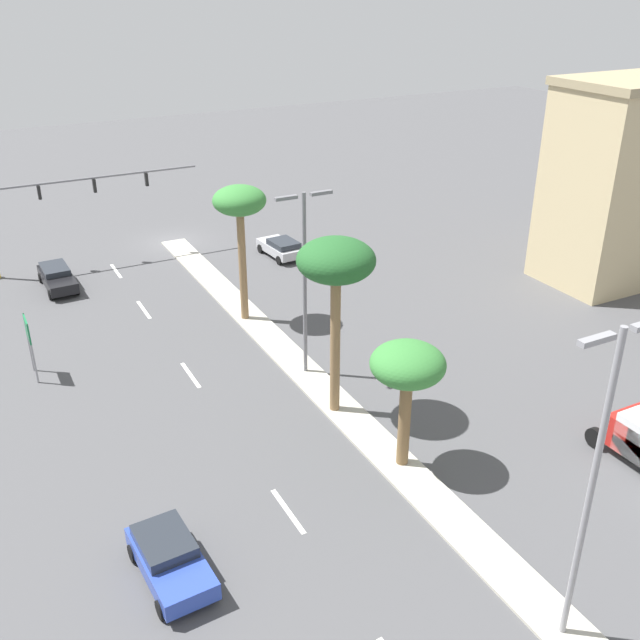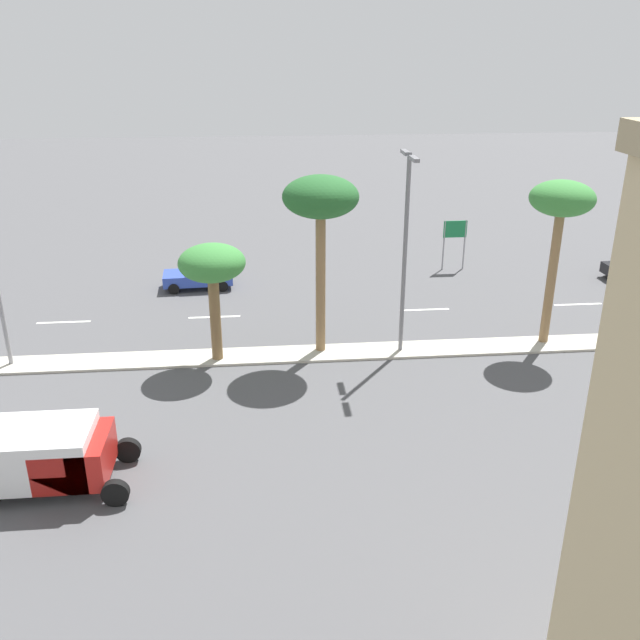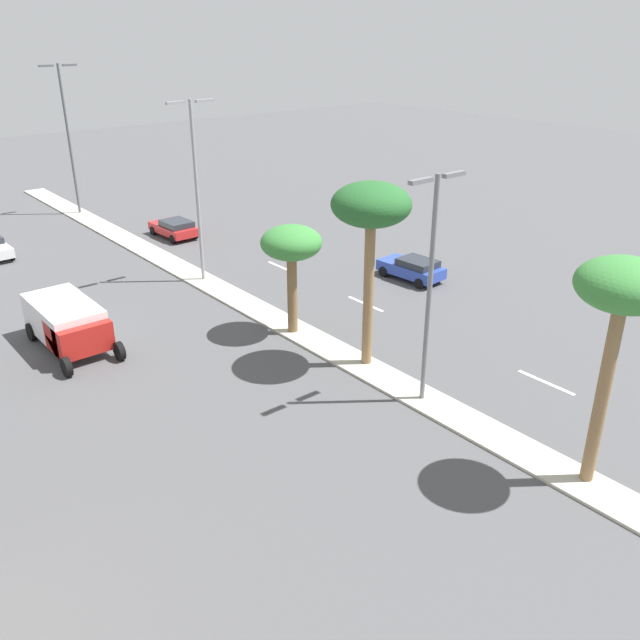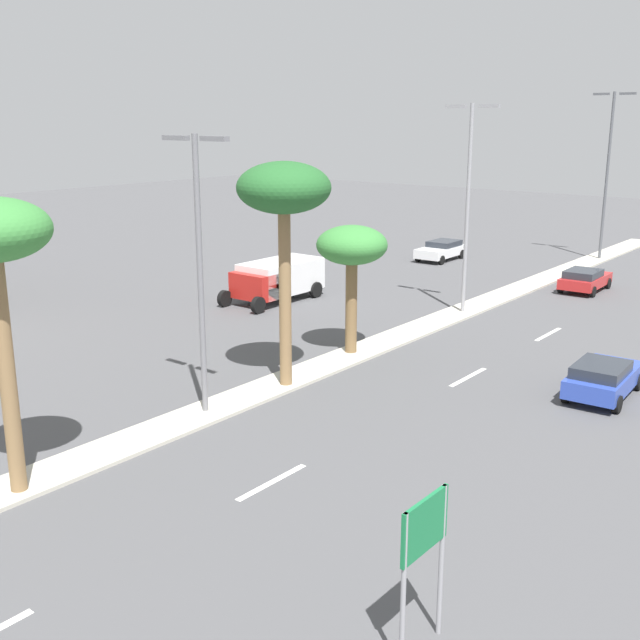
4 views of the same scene
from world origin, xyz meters
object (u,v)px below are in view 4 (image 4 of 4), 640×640
Objects in this scene: street_lamp_outboard at (468,194)px; sedan_blue_left at (603,378)px; box_truck at (275,279)px; street_lamp_inboard at (608,165)px; sedan_white_leading at (441,250)px; sedan_red_front at (585,279)px; palm_tree_rear at (352,249)px; palm_tree_far at (284,194)px; street_lamp_mid at (199,253)px; directional_road_sign at (424,542)px.

sedan_blue_left is (10.05, -7.99, -5.50)m from street_lamp_outboard.
box_truck is at bearing -157.75° from street_lamp_outboard.
sedan_white_leading is (-8.98, -7.20, -6.05)m from street_lamp_inboard.
street_lamp_inboard reaches higher than street_lamp_outboard.
sedan_red_front is 0.68× the size of box_truck.
palm_tree_rear is 11.18m from sedan_blue_left.
palm_tree_far is 0.89× the size of street_lamp_mid.
street_lamp_mid reaches higher than sedan_blue_left.
directional_road_sign is 0.59× the size of palm_tree_rear.
directional_road_sign reaches higher than sedan_white_leading.
street_lamp_outboard is at bearing 88.04° from palm_tree_rear.
street_lamp_inboard is at bearing 68.10° from box_truck.
sedan_red_front is at bearing 83.21° from palm_tree_far.
palm_tree_rear is 29.92m from street_lamp_inboard.
street_lamp_mid is at bearing -90.45° from street_lamp_inboard.
palm_tree_far is 29.74m from sedan_white_leading.
palm_tree_rear is 0.59× the size of street_lamp_mid.
street_lamp_outboard is at bearing -108.01° from sedan_red_front.
street_lamp_inboard reaches higher than box_truck.
street_lamp_mid is at bearing -56.45° from box_truck.
street_lamp_outboard is (-0.21, 14.39, -1.05)m from palm_tree_far.
sedan_blue_left is (9.85, 6.40, -6.56)m from palm_tree_far.
palm_tree_far is at bearing -146.98° from sedan_blue_left.
sedan_blue_left is at bearing -67.94° from sedan_red_front.
palm_tree_far is 0.72× the size of street_lamp_inboard.
palm_tree_far is 24.78m from sedan_red_front.
palm_tree_far reaches higher than directional_road_sign.
palm_tree_far is at bearing -71.78° from sedan_white_leading.
street_lamp_inboard is 13.00m from sedan_white_leading.
street_lamp_inboard reaches higher than sedan_blue_left.
street_lamp_outboard is (0.19, 18.22, 0.61)m from street_lamp_mid.
street_lamp_mid is 1.53× the size of box_truck.
box_truck is (-0.79, -17.10, 0.52)m from sedan_white_leading.
street_lamp_mid reaches higher than directional_road_sign.
palm_tree_far is 1.91× the size of sedan_white_leading.
street_lamp_inboard reaches higher than sedan_white_leading.
directional_road_sign is at bearing -60.65° from sedan_white_leading.
street_lamp_inboard is 2.76× the size of sedan_blue_left.
directional_road_sign is at bearing -25.91° from street_lamp_mid.
sedan_blue_left is 18.69m from sedan_red_front.
box_truck is at bearing 168.39° from sedan_blue_left.
box_truck reaches higher than sedan_blue_left.
street_lamp_mid is at bearing 154.09° from directional_road_sign.
box_truck is at bearing 149.28° from palm_tree_rear.
sedan_blue_left is (10.38, 1.49, -3.88)m from palm_tree_rear.
street_lamp_inboard is 2.78× the size of sedan_red_front.
sedan_white_leading is 0.71× the size of box_truck.
directional_road_sign reaches higher than box_truck.
street_lamp_mid is at bearing -89.10° from palm_tree_rear.
palm_tree_rear reaches higher than sedan_white_leading.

